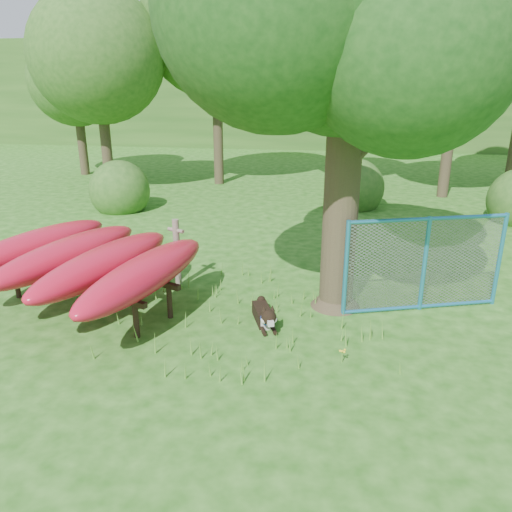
% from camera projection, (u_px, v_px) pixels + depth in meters
% --- Properties ---
extents(ground, '(80.00, 80.00, 0.00)m').
position_uv_depth(ground, '(230.00, 344.00, 7.48)').
color(ground, '#1D5511').
rests_on(ground, ground).
extents(oak_tree, '(5.37, 4.99, 7.24)m').
position_uv_depth(oak_tree, '(349.00, 0.00, 7.18)').
color(oak_tree, '#352C1D').
rests_on(oak_tree, ground).
extents(wooden_post, '(0.35, 0.21, 1.33)m').
position_uv_depth(wooden_post, '(177.00, 252.00, 9.35)').
color(wooden_post, '#695E4F').
rests_on(wooden_post, ground).
extents(kayak_rack, '(4.10, 4.44, 1.17)m').
position_uv_depth(kayak_rack, '(86.00, 259.00, 8.42)').
color(kayak_rack, black).
rests_on(kayak_rack, ground).
extents(husky_dog, '(0.53, 1.02, 0.47)m').
position_uv_depth(husky_dog, '(265.00, 316.00, 8.02)').
color(husky_dog, black).
rests_on(husky_dog, ground).
extents(fence_section, '(2.70, 0.98, 2.76)m').
position_uv_depth(fence_section, '(424.00, 264.00, 8.35)').
color(fence_section, teal).
rests_on(fence_section, ground).
extents(wildflower_clump, '(0.10, 0.08, 0.21)m').
position_uv_depth(wildflower_clump, '(343.00, 352.00, 6.94)').
color(wildflower_clump, '#5A9631').
rests_on(wildflower_clump, ground).
extents(bg_tree_a, '(4.40, 4.40, 6.70)m').
position_uv_depth(bg_tree_a, '(97.00, 56.00, 16.28)').
color(bg_tree_a, '#352C1D').
rests_on(bg_tree_a, ground).
extents(bg_tree_b, '(5.20, 5.20, 8.22)m').
position_uv_depth(bg_tree_b, '(215.00, 23.00, 17.23)').
color(bg_tree_b, '#352C1D').
rests_on(bg_tree_b, ground).
extents(bg_tree_c, '(4.00, 4.00, 6.12)m').
position_uv_depth(bg_tree_c, '(344.00, 69.00, 17.97)').
color(bg_tree_c, '#352C1D').
rests_on(bg_tree_c, ground).
extents(bg_tree_d, '(4.80, 4.80, 7.50)m').
position_uv_depth(bg_tree_d, '(462.00, 33.00, 15.25)').
color(bg_tree_d, '#352C1D').
rests_on(bg_tree_d, ground).
extents(bg_tree_f, '(3.60, 3.60, 5.55)m').
position_uv_depth(bg_tree_f, '(75.00, 80.00, 19.70)').
color(bg_tree_f, '#352C1D').
rests_on(bg_tree_f, ground).
extents(shrub_left, '(1.80, 1.80, 1.80)m').
position_uv_depth(shrub_left, '(122.00, 210.00, 15.22)').
color(shrub_left, '#29551B').
rests_on(shrub_left, ground).
extents(shrub_mid, '(1.80, 1.80, 1.80)m').
position_uv_depth(shrub_mid, '(353.00, 207.00, 15.55)').
color(shrub_mid, '#29551B').
rests_on(shrub_mid, ground).
extents(wooded_hillside, '(80.00, 12.00, 6.00)m').
position_uv_depth(wooded_hillside, '(319.00, 92.00, 32.52)').
color(wooded_hillside, '#29551B').
rests_on(wooded_hillside, ground).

